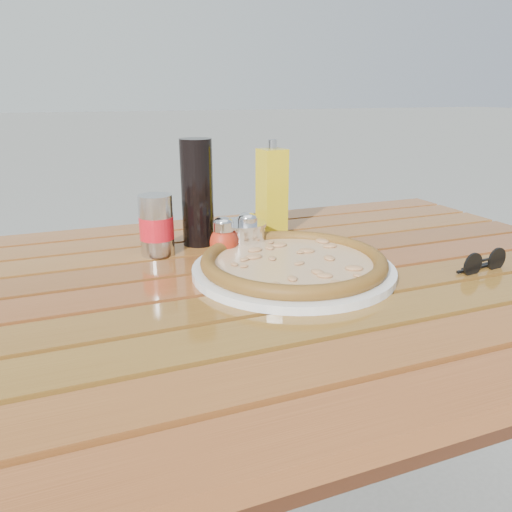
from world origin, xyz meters
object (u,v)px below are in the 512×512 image
object	(u,v)px
olive_oil_cruet	(272,191)
sunglasses	(484,263)
parmesan_tin	(243,236)
plate	(293,270)
soda_can	(157,226)
table	(260,314)
dark_bottle	(197,193)
oregano_shaker	(248,233)
pizza	(293,261)
pepper_shaker	(223,238)

from	to	relation	value
olive_oil_cruet	sunglasses	size ratio (longest dim) A/B	1.91
olive_oil_cruet	parmesan_tin	xyz separation A→B (m)	(-0.11, -0.11, -0.07)
plate	soda_can	world-z (taller)	soda_can
table	dark_bottle	size ratio (longest dim) A/B	6.36
table	plate	bearing A→B (deg)	-11.01
dark_bottle	parmesan_tin	distance (m)	0.13
parmesan_tin	sunglasses	bearing A→B (deg)	-37.41
oregano_shaker	parmesan_tin	bearing A→B (deg)	113.52
table	parmesan_tin	world-z (taller)	parmesan_tin
oregano_shaker	sunglasses	world-z (taller)	oregano_shaker
plate	parmesan_tin	size ratio (longest dim) A/B	3.00
dark_bottle	olive_oil_cruet	world-z (taller)	dark_bottle
plate	pizza	bearing A→B (deg)	108.43
pizza	pepper_shaker	world-z (taller)	pepper_shaker
soda_can	parmesan_tin	size ratio (longest dim) A/B	1.00
table	olive_oil_cruet	size ratio (longest dim) A/B	6.67
plate	pizza	size ratio (longest dim) A/B	0.90
pepper_shaker	parmesan_tin	size ratio (longest dim) A/B	0.68
pizza	pepper_shaker	size ratio (longest dim) A/B	4.88
oregano_shaker	parmesan_tin	size ratio (longest dim) A/B	0.68
parmesan_tin	pizza	bearing A→B (deg)	-77.34
table	olive_oil_cruet	distance (m)	0.33
pepper_shaker	oregano_shaker	world-z (taller)	same
oregano_shaker	pizza	bearing A→B (deg)	-78.30
dark_bottle	parmesan_tin	world-z (taller)	dark_bottle
pepper_shaker	dark_bottle	xyz separation A→B (m)	(-0.02, 0.11, 0.07)
soda_can	sunglasses	distance (m)	0.62
plate	soda_can	xyz separation A→B (m)	(-0.20, 0.20, 0.05)
table	dark_bottle	world-z (taller)	dark_bottle
pepper_shaker	dark_bottle	size ratio (longest dim) A/B	0.37
soda_can	olive_oil_cruet	world-z (taller)	olive_oil_cruet
pizza	dark_bottle	xyz separation A→B (m)	(-0.11, 0.24, 0.09)
oregano_shaker	dark_bottle	distance (m)	0.14
oregano_shaker	soda_can	distance (m)	0.18
table	pizza	size ratio (longest dim) A/B	3.50
soda_can	parmesan_tin	xyz separation A→B (m)	(0.17, -0.04, -0.03)
soda_can	pizza	bearing A→B (deg)	-44.34
plate	olive_oil_cruet	world-z (taller)	olive_oil_cruet
pizza	sunglasses	size ratio (longest dim) A/B	3.63
soda_can	olive_oil_cruet	bearing A→B (deg)	13.93
table	soda_can	bearing A→B (deg)	127.63
olive_oil_cruet	parmesan_tin	distance (m)	0.16
pizza	olive_oil_cruet	bearing A→B (deg)	74.86
table	olive_oil_cruet	bearing A→B (deg)	62.82
olive_oil_cruet	dark_bottle	bearing A→B (deg)	-171.50
plate	oregano_shaker	bearing A→B (deg)	101.70
pizza	parmesan_tin	world-z (taller)	parmesan_tin
pizza	soda_can	world-z (taller)	soda_can
plate	pizza	distance (m)	0.02
oregano_shaker	dark_bottle	size ratio (longest dim) A/B	0.37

